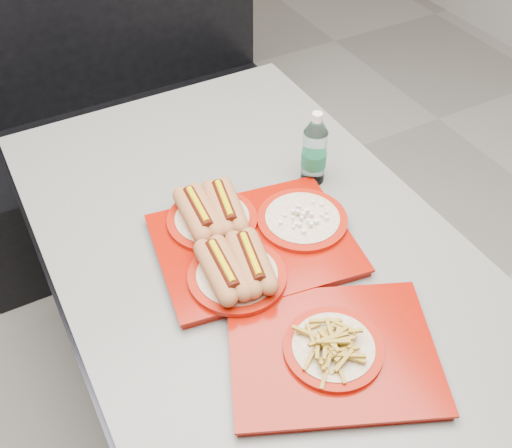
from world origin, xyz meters
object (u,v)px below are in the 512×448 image
diner_table (252,284)px  water_bottle (314,152)px  tray_near (246,239)px  tray_far (333,349)px  booth_bench (122,126)px

diner_table → water_bottle: size_ratio=6.94×
tray_near → tray_far: (0.01, -0.34, -0.01)m
booth_bench → water_bottle: 1.09m
water_bottle → booth_bench: bearing=104.1°
tray_far → water_bottle: (0.26, 0.48, 0.07)m
diner_table → tray_near: 0.20m
booth_bench → water_bottle: (0.24, -0.97, 0.44)m
tray_far → water_bottle: bearing=62.0°
tray_near → tray_far: tray_near is taller
diner_table → tray_far: 0.41m
booth_bench → tray_far: 1.50m
diner_table → water_bottle: 0.37m
diner_table → booth_bench: size_ratio=1.05×
tray_near → water_bottle: 0.31m
tray_far → water_bottle: water_bottle is taller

